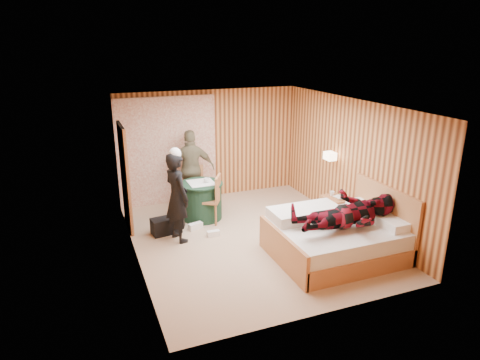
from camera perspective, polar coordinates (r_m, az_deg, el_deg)
name	(u,v)px	position (r m, az deg, el deg)	size (l,w,h in m)	color
floor	(251,238)	(8.10, 1.48, -7.77)	(4.20, 5.00, 0.01)	tan
ceiling	(252,105)	(7.36, 1.64, 10.03)	(4.20, 5.00, 0.01)	white
wall_back	(209,145)	(9.90, -4.09, 4.74)	(4.20, 0.02, 2.50)	#E8A059
wall_left	(132,189)	(7.12, -14.21, -1.16)	(0.02, 5.00, 2.50)	#E8A059
wall_right	(350,163)	(8.64, 14.51, 2.20)	(0.02, 5.00, 2.50)	#E8A059
curtain	(167,151)	(9.61, -9.67, 3.80)	(2.20, 0.08, 2.40)	white
doorway	(125,177)	(8.52, -15.11, 0.35)	(0.06, 0.90, 2.05)	black
wall_lamp	(330,156)	(8.88, 11.93, 3.16)	(0.26, 0.24, 0.16)	gold
bed	(337,237)	(7.56, 12.78, -7.43)	(2.11, 1.66, 1.14)	tan
nightstand	(334,209)	(8.91, 12.49, -3.83)	(0.40, 0.54, 0.52)	tan
round_table	(202,200)	(8.87, -5.12, -2.70)	(0.88, 0.88, 0.78)	#1D402D
chair_far	(194,183)	(9.45, -6.18, -0.46)	(0.53, 0.53, 0.93)	tan
chair_near	(213,195)	(8.59, -3.68, -2.07)	(0.61, 0.61, 0.99)	tan
duffel_bag	(166,226)	(8.36, -9.81, -6.00)	(0.55, 0.29, 0.31)	black
sneaker_left	(196,226)	(8.48, -5.95, -6.14)	(0.28, 0.11, 0.13)	white
sneaker_right	(213,233)	(8.18, -3.58, -7.12)	(0.24, 0.10, 0.11)	white
woman_standing	(177,197)	(7.81, -8.39, -2.28)	(0.61, 0.40, 1.68)	black
man_at_table	(192,169)	(9.39, -6.48, 1.47)	(1.01, 0.42, 1.72)	#72684C
man_on_bed	(349,205)	(7.15, 14.37, -3.24)	(1.77, 0.67, 0.86)	maroon
book_lower	(337,198)	(8.77, 12.78, -2.35)	(0.17, 0.22, 0.02)	white
book_upper	(337,197)	(8.77, 12.79, -2.23)	(0.16, 0.22, 0.02)	white
cup_nightstand	(332,193)	(8.90, 12.16, -1.76)	(0.10, 0.10, 0.09)	white
cup_table	(207,180)	(8.70, -4.47, -0.04)	(0.12, 0.12, 0.10)	white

